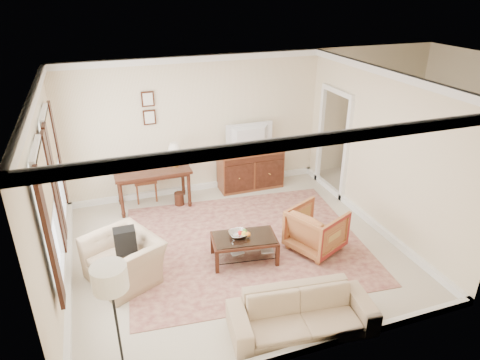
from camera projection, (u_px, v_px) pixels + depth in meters
room_shell at (234, 110)px, 6.38m from camera, size 5.51×5.01×2.91m
annex_bedroom at (407, 171)px, 9.62m from camera, size 3.00×2.70×2.90m
window_front at (49, 216)px, 5.37m from camera, size 0.12×1.56×1.80m
window_rear at (54, 168)px, 6.73m from camera, size 0.12×1.56×1.80m
doorway at (333, 144)px, 9.07m from camera, size 0.10×1.12×2.25m
rug at (245, 243)px, 7.58m from camera, size 4.35×3.84×0.01m
writing_desk at (152, 174)px, 8.55m from camera, size 1.49×0.74×0.81m
desk_chair at (144, 176)px, 8.89m from camera, size 0.52×0.52×1.05m
desk_lamp at (175, 155)px, 8.54m from camera, size 0.32×0.32×0.50m
framed_prints at (149, 108)px, 8.43m from camera, size 0.25×0.04×0.68m
sideboard at (250, 169)px, 9.46m from camera, size 1.40×0.54×0.86m
tv at (251, 129)px, 9.05m from camera, size 1.00×0.57×0.13m
coffee_table at (244, 242)px, 7.00m from camera, size 1.12×0.76×0.44m
fruit_bowl at (238, 233)px, 6.95m from camera, size 0.42×0.42×0.10m
book_a at (230, 251)px, 7.05m from camera, size 0.28×0.04×0.38m
book_b at (260, 248)px, 7.13m from camera, size 0.28×0.10×0.38m
striped_armchair at (316, 228)px, 7.26m from camera, size 1.03×1.06×0.84m
club_armchair at (123, 253)px, 6.50m from camera, size 1.10×1.28×0.94m
backpack at (125, 239)px, 6.40m from camera, size 0.37×0.39×0.40m
sofa at (302, 308)px, 5.55m from camera, size 1.96×0.79×0.74m
floor_lamp at (111, 286)px, 4.52m from camera, size 0.38×0.38×1.55m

